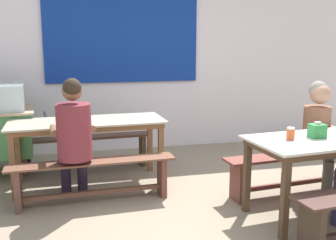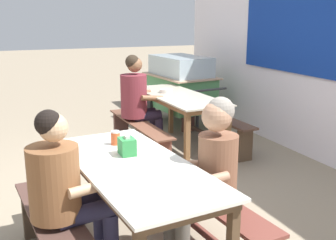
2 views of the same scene
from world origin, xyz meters
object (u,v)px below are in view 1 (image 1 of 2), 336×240
at_px(dining_table_far, 88,127).
at_px(bench_far_front, 93,176).
at_px(bench_far_back, 85,147).
at_px(soup_bowl, 67,121).
at_px(bench_near_back, 296,166).
at_px(person_right_near_table, 321,130).
at_px(condiment_jar, 291,134).
at_px(dining_table_near, 336,145).
at_px(tissue_box, 317,131).
at_px(person_left_back_turned, 74,133).

xyz_separation_m(dining_table_far, bench_far_front, (0.02, -0.57, -0.41)).
bearing_deg(bench_far_back, dining_table_far, -87.66).
xyz_separation_m(dining_table_far, soup_bowl, (-0.23, -0.08, 0.10)).
height_order(dining_table_far, bench_near_back, dining_table_far).
height_order(bench_far_front, person_right_near_table, person_right_near_table).
height_order(bench_far_back, condiment_jar, condiment_jar).
bearing_deg(soup_bowl, bench_far_back, 72.65).
relative_size(dining_table_near, bench_far_front, 1.02).
xyz_separation_m(person_right_near_table, tissue_box, (-0.40, -0.50, 0.12)).
distance_m(dining_table_far, bench_far_back, 0.69).
distance_m(person_right_near_table, condiment_jar, 0.86).
distance_m(bench_near_back, condiment_jar, 0.89).
xyz_separation_m(dining_table_near, bench_far_front, (-2.28, 0.81, -0.41)).
xyz_separation_m(dining_table_far, person_left_back_turned, (-0.15, -0.52, 0.05)).
distance_m(person_right_near_table, soup_bowl, 2.83).
height_order(dining_table_near, condiment_jar, condiment_jar).
bearing_deg(person_right_near_table, condiment_jar, -143.20).
distance_m(dining_table_near, condiment_jar, 0.51).
height_order(bench_near_back, person_right_near_table, person_right_near_table).
bearing_deg(bench_far_front, bench_near_back, -6.25).
xyz_separation_m(condiment_jar, soup_bowl, (-2.03, 1.30, -0.03)).
xyz_separation_m(dining_table_far, condiment_jar, (1.81, -1.38, 0.14)).
relative_size(bench_far_back, bench_near_back, 1.03).
xyz_separation_m(bench_far_back, tissue_box, (2.11, -1.93, 0.53)).
bearing_deg(tissue_box, soup_bowl, 150.94).
bearing_deg(bench_far_back, bench_far_front, -87.66).
xyz_separation_m(dining_table_far, tissue_box, (2.09, -1.36, 0.15)).
height_order(bench_far_front, tissue_box, tissue_box).
xyz_separation_m(dining_table_near, bench_far_back, (-2.32, 1.95, -0.39)).
distance_m(bench_far_back, bench_near_back, 2.66).
bearing_deg(condiment_jar, bench_far_front, 155.64).
bearing_deg(bench_far_back, condiment_jar, -46.78).
distance_m(dining_table_far, person_right_near_table, 2.63).
bearing_deg(soup_bowl, bench_near_back, -16.56).
bearing_deg(person_right_near_table, bench_far_back, 150.23).
height_order(bench_far_back, person_right_near_table, person_right_near_table).
relative_size(dining_table_far, bench_near_back, 1.04).
bearing_deg(bench_far_front, tissue_box, -21.04).
bearing_deg(bench_near_back, person_left_back_turned, 173.06).
distance_m(dining_table_far, soup_bowl, 0.26).
xyz_separation_m(person_left_back_turned, soup_bowl, (-0.07, 0.44, 0.05)).
relative_size(dining_table_far, dining_table_near, 1.01).
height_order(dining_table_near, bench_far_front, dining_table_near).
xyz_separation_m(person_left_back_turned, tissue_box, (2.24, -0.84, 0.09)).
relative_size(bench_far_back, condiment_jar, 15.40).
relative_size(dining_table_near, person_right_near_table, 1.42).
bearing_deg(bench_near_back, soup_bowl, 163.44).
xyz_separation_m(person_right_near_table, condiment_jar, (-0.68, -0.51, 0.11)).
height_order(dining_table_far, condiment_jar, condiment_jar).
height_order(person_left_back_turned, soup_bowl, person_left_back_turned).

